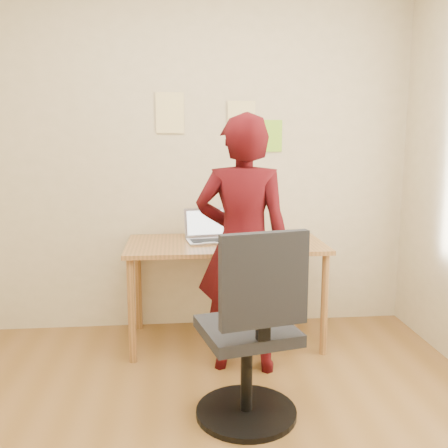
{
  "coord_description": "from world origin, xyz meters",
  "views": [
    {
      "loc": [
        -0.07,
        -2.09,
        1.49
      ],
      "look_at": [
        0.23,
        0.95,
        0.95
      ],
      "focal_mm": 40.0,
      "sensor_mm": 36.0,
      "label": 1
    }
  ],
  "objects": [
    {
      "name": "room",
      "position": [
        0.0,
        0.0,
        1.35
      ],
      "size": [
        3.58,
        3.58,
        2.78
      ],
      "color": "brown",
      "rests_on": "ground"
    },
    {
      "name": "desk",
      "position": [
        0.28,
        1.38,
        0.65
      ],
      "size": [
        1.4,
        0.7,
        0.74
      ],
      "color": "#9C6735",
      "rests_on": "ground"
    },
    {
      "name": "laptop",
      "position": [
        0.16,
        1.45,
        0.79
      ],
      "size": [
        0.35,
        0.32,
        0.23
      ],
      "rotation": [
        0.0,
        0.0,
        0.14
      ],
      "color": "#B3B3BA",
      "rests_on": "desk"
    },
    {
      "name": "paper_sheet",
      "position": [
        0.66,
        1.32,
        0.74
      ],
      "size": [
        0.36,
        0.39,
        0.0
      ],
      "primitive_type": "cube",
      "rotation": [
        0.0,
        0.0,
        -0.55
      ],
      "color": "white",
      "rests_on": "desk"
    },
    {
      "name": "phone",
      "position": [
        0.56,
        1.17,
        0.74
      ],
      "size": [
        0.07,
        0.13,
        0.01
      ],
      "rotation": [
        0.0,
        0.0,
        0.08
      ],
      "color": "black",
      "rests_on": "desk"
    },
    {
      "name": "wall_note_left",
      "position": [
        -0.1,
        1.74,
        1.66
      ],
      "size": [
        0.21,
        0.0,
        0.3
      ],
      "primitive_type": "cube",
      "color": "#EAD38C",
      "rests_on": "room"
    },
    {
      "name": "wall_note_mid",
      "position": [
        0.44,
        1.74,
        1.6
      ],
      "size": [
        0.21,
        0.0,
        0.3
      ],
      "primitive_type": "cube",
      "color": "#EAD38C",
      "rests_on": "room"
    },
    {
      "name": "wall_note_right",
      "position": [
        0.66,
        1.74,
        1.49
      ],
      "size": [
        0.18,
        0.0,
        0.24
      ],
      "primitive_type": "cube",
      "color": "#89CD2E",
      "rests_on": "room"
    },
    {
      "name": "office_chair",
      "position": [
        0.31,
        0.3,
        0.45
      ],
      "size": [
        0.55,
        0.57,
        1.05
      ],
      "rotation": [
        0.0,
        0.0,
        0.23
      ],
      "color": "black",
      "rests_on": "ground"
    },
    {
      "name": "person",
      "position": [
        0.35,
        0.94,
        0.81
      ],
      "size": [
        0.66,
        0.5,
        1.63
      ],
      "primitive_type": "imported",
      "rotation": [
        0.0,
        0.0,
        2.95
      ],
      "color": "#3D080B",
      "rests_on": "ground"
    }
  ]
}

